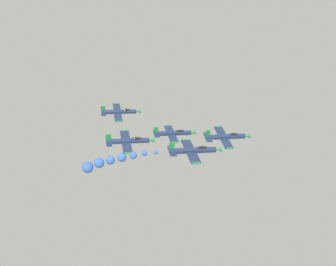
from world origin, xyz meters
name	(u,v)px	position (x,y,z in m)	size (l,w,h in m)	color
airplane_lead	(226,137)	(4.19, 12.25, 114.26)	(9.08, 10.35, 3.70)	navy
airplane_left_inner	(173,133)	(-6.16, 2.49, 113.50)	(9.31, 10.35, 3.27)	navy
airplane_right_inner	(194,150)	(16.11, 1.92, 114.21)	(9.30, 10.35, 3.28)	navy
smoke_trail_right_inner	(107,162)	(15.76, -14.43, 112.64)	(2.22, 14.01, 3.89)	blue
airplane_left_outer	(129,141)	(4.54, -9.27, 114.16)	(9.13, 10.35, 3.55)	navy
airplane_right_outer	(120,112)	(-17.21, -9.54, 117.57)	(8.96, 10.35, 4.02)	navy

